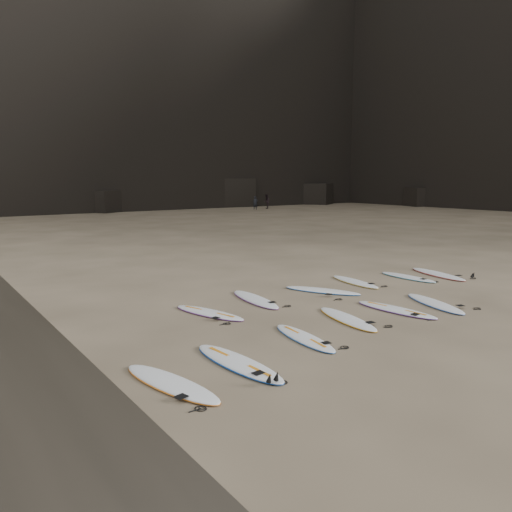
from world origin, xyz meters
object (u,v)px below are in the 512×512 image
Objects in this scene: surfboard_4 at (435,303)px; person_b at (267,201)px; surfboard_2 at (347,318)px; surfboard_6 at (255,299)px; surfboard_11 at (171,383)px; surfboard_9 at (408,277)px; surfboard_10 at (438,274)px; surfboard_8 at (355,282)px; surfboard_1 at (304,337)px; surfboard_3 at (396,309)px; surfboard_0 at (238,362)px; person_a at (255,203)px; surfboard_5 at (209,312)px; surfboard_7 at (322,290)px.

surfboard_4 is 1.49× the size of person_b.
surfboard_2 is 3.24m from surfboard_6.
surfboard_9 is at bearing 5.88° from surfboard_11.
surfboard_10 is (1.41, -0.32, 0.01)m from surfboard_9.
surfboard_8 is at bearing 7.96° from surfboard_6.
person_b is at bearing 62.18° from surfboard_1.
surfboard_8 is at bearing -179.78° from surfboard_10.
surfboard_3 is 1.00× the size of surfboard_11.
surfboard_0 is at bearing -150.22° from surfboard_10.
person_a reaches higher than surfboard_11.
surfboard_4 is at bearing -91.86° from person_a.
surfboard_3 is 3.84m from surfboard_8.
surfboard_10 reaches higher than surfboard_2.
surfboard_8 is at bearing 41.39° from surfboard_1.
surfboard_11 is (-7.46, -0.96, 0.00)m from surfboard_3.
surfboard_1 is 49.14m from person_b.
surfboard_0 is at bearing -7.20° from surfboard_11.
surfboard_8 is at bearing -93.78° from person_a.
surfboard_5 is 0.95× the size of surfboard_7.
surfboard_8 is at bearing 25.02° from surfboard_0.
surfboard_9 is 0.95× the size of surfboard_11.
person_a is at bearing 63.79° from surfboard_1.
surfboard_7 is 44.24m from person_b.
surfboard_4 reaches higher than surfboard_8.
surfboard_11 is (-13.00, -3.43, -0.00)m from surfboard_10.
person_b is (23.35, 39.76, 0.82)m from surfboard_4.
surfboard_5 is 10.02m from surfboard_10.
surfboard_5 is 0.96× the size of surfboard_11.
surfboard_1 is 0.94× the size of surfboard_8.
surfboard_4 is 3.99m from surfboard_9.
surfboard_3 is 0.99× the size of surfboard_7.
surfboard_9 is 0.87× the size of surfboard_10.
surfboard_7 is (-1.55, 3.20, 0.00)m from surfboard_4.
surfboard_1 is 3.88m from surfboard_6.
surfboard_2 is 0.97× the size of surfboard_4.
person_b is at bearing 35.04° from surfboard_5.
surfboard_5 is 4.44m from surfboard_7.
surfboard_6 is at bearing -170.74° from surfboard_8.
person_a is at bearing 69.71° from surfboard_2.
surfboard_7 is 1.50× the size of person_b.
surfboard_10 is 1.80× the size of person_a.
surfboard_7 is (5.86, 3.82, -0.00)m from surfboard_0.
surfboard_3 reaches higher than surfboard_1.
surfboard_9 reaches higher than surfboard_1.
surfboard_11 is (-9.33, -4.31, 0.00)m from surfboard_8.
surfboard_4 is 5.37m from surfboard_6.
surfboard_4 is at bearing -87.24° from surfboard_8.
surfboard_3 is 46.72m from person_b.
surfboard_6 is 0.94× the size of surfboard_10.
surfboard_10 reaches higher than surfboard_7.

